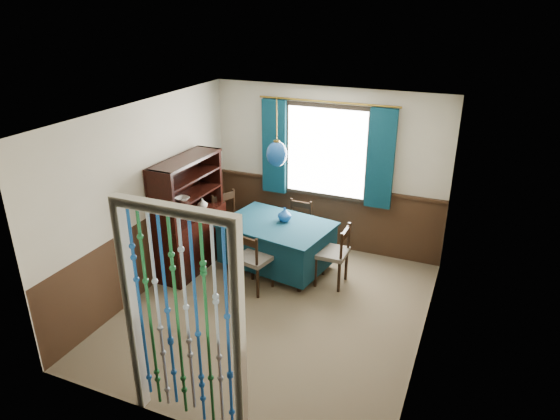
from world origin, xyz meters
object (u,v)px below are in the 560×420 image
at_px(chair_left, 230,222).
at_px(chair_far, 297,226).
at_px(vase_table, 285,215).
at_px(pendant_lamp, 277,154).
at_px(sideboard, 190,230).
at_px(chair_near, 253,259).
at_px(dining_table, 277,242).
at_px(vase_sideboard, 202,203).
at_px(bowl_shelf, 182,199).
at_px(chair_right, 334,253).

bearing_deg(chair_left, chair_far, 139.35).
bearing_deg(vase_table, pendant_lamp, -118.03).
bearing_deg(sideboard, chair_left, 65.36).
relative_size(chair_near, chair_far, 1.07).
xyz_separation_m(chair_far, sideboard, (-1.24, -1.05, 0.15)).
distance_m(dining_table, sideboard, 1.26).
xyz_separation_m(chair_near, vase_sideboard, (-1.05, 0.50, 0.45)).
bearing_deg(chair_far, dining_table, 84.17).
bearing_deg(pendant_lamp, sideboard, -159.91).
distance_m(chair_near, pendant_lamp, 1.44).
relative_size(chair_near, vase_table, 4.63).
distance_m(dining_table, chair_far, 0.63).
height_order(dining_table, chair_left, chair_left).
relative_size(dining_table, vase_sideboard, 9.67).
relative_size(sideboard, pendant_lamp, 1.77).
distance_m(bowl_shelf, vase_sideboard, 0.55).
height_order(chair_near, bowl_shelf, bowl_shelf).
xyz_separation_m(sideboard, vase_table, (1.24, 0.55, 0.23)).
xyz_separation_m(dining_table, chair_far, (0.07, 0.62, 0.01)).
bearing_deg(vase_table, chair_left, 175.29).
bearing_deg(chair_left, vase_table, 110.34).
xyz_separation_m(chair_right, bowl_shelf, (-1.99, -0.56, 0.69)).
bearing_deg(chair_right, chair_near, 120.84).
distance_m(chair_near, chair_right, 1.10).
distance_m(chair_right, sideboard, 2.08).
bearing_deg(pendant_lamp, bowl_shelf, -149.87).
bearing_deg(sideboard, chair_far, 41.77).
height_order(chair_far, sideboard, sideboard).
height_order(chair_right, vase_table, vase_table).
bearing_deg(chair_near, chair_far, 95.99).
height_order(sideboard, vase_table, sideboard).
bearing_deg(vase_table, chair_far, 89.11).
xyz_separation_m(bowl_shelf, vase_sideboard, (0.00, 0.49, -0.24)).
relative_size(dining_table, bowl_shelf, 8.24).
relative_size(chair_left, chair_right, 1.09).
bearing_deg(chair_near, pendant_lamp, 96.54).
distance_m(chair_right, vase_table, 0.91).
xyz_separation_m(pendant_lamp, vase_table, (0.07, 0.12, -0.93)).
bearing_deg(sideboard, vase_sideboard, 79.25).
bearing_deg(pendant_lamp, chair_near, -95.63).
distance_m(dining_table, chair_left, 0.89).
bearing_deg(chair_right, vase_table, 75.35).
bearing_deg(chair_right, sideboard, 99.37).
distance_m(chair_left, vase_table, 0.98).
relative_size(dining_table, chair_right, 1.88).
relative_size(chair_far, chair_left, 0.85).
height_order(sideboard, vase_sideboard, sideboard).
xyz_separation_m(dining_table, chair_near, (-0.06, -0.65, 0.04)).
height_order(chair_near, sideboard, sideboard).
bearing_deg(chair_left, sideboard, -1.19).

